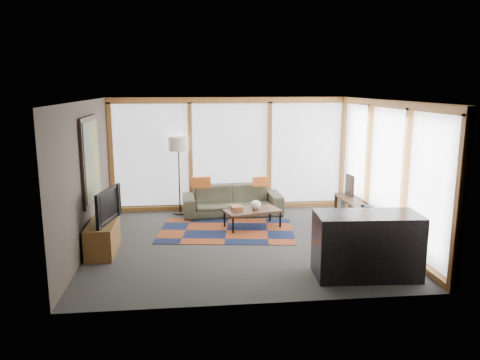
{
  "coord_description": "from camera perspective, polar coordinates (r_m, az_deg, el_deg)",
  "views": [
    {
      "loc": [
        -0.96,
        -8.23,
        2.86
      ],
      "look_at": [
        0.0,
        0.4,
        1.1
      ],
      "focal_mm": 35.0,
      "sensor_mm": 36.0,
      "label": 1
    }
  ],
  "objects": [
    {
      "name": "pillow_right",
      "position": [
        10.51,
        2.56,
        -0.15
      ],
      "size": [
        0.38,
        0.18,
        0.2
      ],
      "primitive_type": "cube",
      "rotation": [
        0.0,
        0.0,
        0.19
      ],
      "color": "#CE5E23",
      "rests_on": "sofa"
    },
    {
      "name": "room_envelope",
      "position": [
        9.0,
        3.02,
        3.02
      ],
      "size": [
        5.52,
        5.02,
        2.62
      ],
      "color": "#3E352C",
      "rests_on": "ground"
    },
    {
      "name": "bar_counter",
      "position": [
        7.38,
        15.18,
        -7.68
      ],
      "size": [
        1.59,
        0.82,
        0.98
      ],
      "primitive_type": "cube",
      "rotation": [
        0.0,
        0.0,
        -0.06
      ],
      "color": "black",
      "rests_on": "ground"
    },
    {
      "name": "ground",
      "position": [
        8.76,
        0.29,
        -7.59
      ],
      "size": [
        5.5,
        5.5,
        0.0
      ],
      "primitive_type": "plane",
      "color": "#2A2B28",
      "rests_on": "ground"
    },
    {
      "name": "sofa",
      "position": [
        10.53,
        -0.95,
        -2.49
      ],
      "size": [
        2.24,
        0.94,
        0.64
      ],
      "primitive_type": "imported",
      "rotation": [
        0.0,
        0.0,
        0.04
      ],
      "color": "#3E3F30",
      "rests_on": "ground"
    },
    {
      "name": "pillow_left",
      "position": [
        10.35,
        -4.78,
        -0.27
      ],
      "size": [
        0.43,
        0.13,
        0.23
      ],
      "primitive_type": "cube",
      "rotation": [
        0.0,
        0.0,
        0.01
      ],
      "color": "#CE5E23",
      "rests_on": "sofa"
    },
    {
      "name": "vase",
      "position": [
        9.56,
        1.92,
        -3.04
      ],
      "size": [
        0.25,
        0.25,
        0.19
      ],
      "primitive_type": "ellipsoid",
      "rotation": [
        0.0,
        0.0,
        0.16
      ],
      "color": "silver",
      "rests_on": "coffee_table"
    },
    {
      "name": "bookshelf",
      "position": [
        9.75,
        14.28,
        -4.37
      ],
      "size": [
        0.38,
        2.07,
        0.52
      ],
      "primitive_type": null,
      "color": "#372113",
      "rests_on": "ground"
    },
    {
      "name": "book_stack",
      "position": [
        9.5,
        -0.42,
        -3.43
      ],
      "size": [
        0.25,
        0.3,
        0.09
      ],
      "primitive_type": "cube",
      "rotation": [
        0.0,
        0.0,
        0.11
      ],
      "color": "brown",
      "rests_on": "coffee_table"
    },
    {
      "name": "coffee_table",
      "position": [
        9.59,
        1.5,
        -4.73
      ],
      "size": [
        1.22,
        0.84,
        0.37
      ],
      "primitive_type": null,
      "rotation": [
        0.0,
        0.0,
        0.28
      ],
      "color": "#372113",
      "rests_on": "ground"
    },
    {
      "name": "tv_console",
      "position": [
        8.49,
        -16.39,
        -6.77
      ],
      "size": [
        0.45,
        1.08,
        0.54
      ],
      "primitive_type": "cube",
      "color": "brown",
      "rests_on": "ground"
    },
    {
      "name": "bowl_b",
      "position": [
        9.47,
        14.9,
        -3.03
      ],
      "size": [
        0.16,
        0.16,
        0.07
      ],
      "primitive_type": "ellipsoid",
      "rotation": [
        0.0,
        0.0,
        0.12
      ],
      "color": "black",
      "rests_on": "bookshelf"
    },
    {
      "name": "television",
      "position": [
        8.38,
        -16.37,
        -2.99
      ],
      "size": [
        0.35,
        1.03,
        0.59
      ],
      "primitive_type": "imported",
      "rotation": [
        0.0,
        0.0,
        1.35
      ],
      "color": "black",
      "rests_on": "tv_console"
    },
    {
      "name": "bowl_a",
      "position": [
        9.22,
        15.49,
        -3.34
      ],
      "size": [
        0.23,
        0.23,
        0.11
      ],
      "primitive_type": "ellipsoid",
      "rotation": [
        0.0,
        0.0,
        -0.09
      ],
      "color": "black",
      "rests_on": "bookshelf"
    },
    {
      "name": "rug",
      "position": [
        9.42,
        -1.65,
        -6.18
      ],
      "size": [
        2.85,
        2.04,
        0.01
      ],
      "primitive_type": "cube",
      "rotation": [
        0.0,
        0.0,
        -0.13
      ],
      "color": "maroon",
      "rests_on": "ground"
    },
    {
      "name": "shelf_picture",
      "position": [
        10.37,
        13.23,
        -0.62
      ],
      "size": [
        0.08,
        0.35,
        0.46
      ],
      "primitive_type": "cube",
      "rotation": [
        0.0,
        0.0,
        0.12
      ],
      "color": "black",
      "rests_on": "bookshelf"
    },
    {
      "name": "floor_lamp",
      "position": [
        10.55,
        -7.43,
        0.52
      ],
      "size": [
        0.44,
        0.44,
        1.75
      ],
      "primitive_type": null,
      "color": "black",
      "rests_on": "ground"
    }
  ]
}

